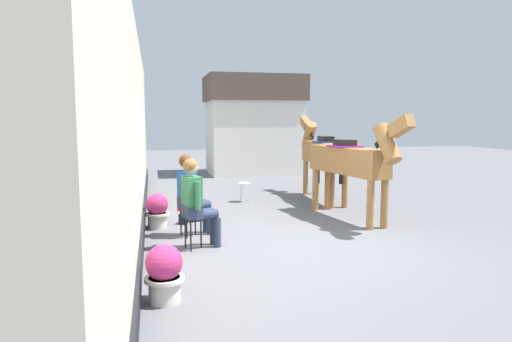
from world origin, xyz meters
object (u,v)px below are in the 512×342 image
seated_visitor_far (191,191)px  satchel_bag (184,218)px  seated_visitor_near (196,198)px  flower_planter_far (157,210)px  spare_stool_white (244,185)px  saddled_horse_near (351,161)px  flower_planter_near (164,272)px  saddled_horse_far (322,153)px

seated_visitor_far → satchel_bag: bearing=93.0°
seated_visitor_near → flower_planter_far: bearing=110.9°
spare_stool_white → seated_visitor_far: bearing=-116.8°
saddled_horse_near → flower_planter_near: saddled_horse_near is taller
saddled_horse_far → spare_stool_white: size_ratio=6.52×
seated_visitor_far → spare_stool_white: size_ratio=3.02×
spare_stool_white → satchel_bag: spare_stool_white is taller
saddled_horse_near → satchel_bag: saddled_horse_near is taller
saddled_horse_far → satchel_bag: bearing=-151.3°
seated_visitor_near → seated_visitor_far: size_ratio=1.00×
saddled_horse_far → spare_stool_white: 2.07m
saddled_horse_near → satchel_bag: (-3.21, 0.37, -1.06)m
saddled_horse_near → spare_stool_white: (-1.65, 2.38, -0.76)m
seated_visitor_near → seated_visitor_far: same height
seated_visitor_far → saddled_horse_far: bearing=40.0°
flower_planter_far → spare_stool_white: flower_planter_far is taller
saddled_horse_near → seated_visitor_near: bearing=-156.0°
flower_planter_far → saddled_horse_near: bearing=-1.3°
flower_planter_near → spare_stool_white: size_ratio=1.39×
seated_visitor_near → saddled_horse_near: 3.47m
seated_visitor_near → seated_visitor_far: (-0.01, 0.80, 0.00)m
flower_planter_near → flower_planter_far: same height
saddled_horse_far → spare_stool_white: saddled_horse_far is taller
seated_visitor_near → saddled_horse_far: (3.42, 3.68, 0.38)m
flower_planter_near → satchel_bag: bearing=83.0°
saddled_horse_far → flower_planter_near: (-3.95, -5.72, -0.82)m
saddled_horse_near → flower_planter_near: size_ratio=4.64×
seated_visitor_far → saddled_horse_near: size_ratio=0.47×
flower_planter_near → spare_stool_white: flower_planter_near is taller
saddled_horse_far → spare_stool_white: bearing=177.0°
seated_visitor_near → seated_visitor_far: 0.80m
flower_planter_far → seated_visitor_near: bearing=-69.1°
flower_planter_near → seated_visitor_far: bearing=79.6°
seated_visitor_far → flower_planter_far: (-0.55, 0.69, -0.44)m
seated_visitor_far → flower_planter_near: size_ratio=2.17×
seated_visitor_near → saddled_horse_near: saddled_horse_near is taller
seated_visitor_far → satchel_bag: (-0.05, 0.97, -0.68)m
flower_planter_near → saddled_horse_near: bearing=43.0°
satchel_bag → flower_planter_near: bearing=19.2°
seated_visitor_far → flower_planter_near: bearing=-100.4°
seated_visitor_far → saddled_horse_far: 4.50m
seated_visitor_far → flower_planter_far: size_ratio=2.17×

